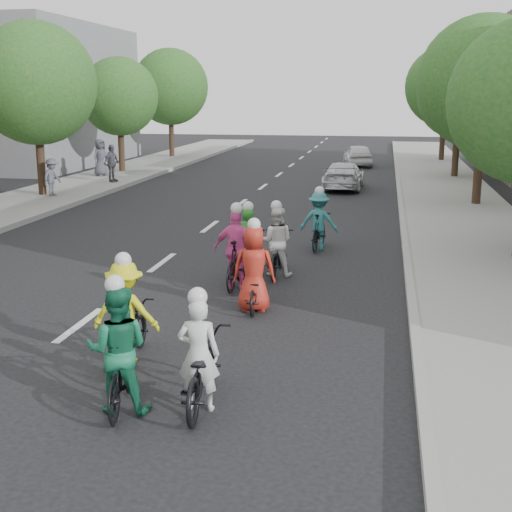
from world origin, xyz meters
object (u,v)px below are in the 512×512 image
(cyclist_7, at_px, (319,225))
(follow_car_lead, at_px, (343,176))
(cyclist_6, at_px, (276,249))
(spectator_1, at_px, (112,163))
(cyclist_2, at_px, (127,322))
(cyclist_3, at_px, (237,257))
(cyclist_1, at_px, (119,360))
(spectator_0, at_px, (52,177))
(cyclist_0, at_px, (200,367))
(spectator_2, at_px, (100,157))
(follow_car_trail, at_px, (358,155))
(cyclist_5, at_px, (249,249))
(cyclist_4, at_px, (254,278))

(cyclist_7, distance_m, follow_car_lead, 12.65)
(cyclist_6, xyz_separation_m, spectator_1, (-9.95, 15.06, 0.38))
(cyclist_2, bearing_deg, follow_car_lead, -98.14)
(spectator_1, bearing_deg, cyclist_3, -135.13)
(cyclist_7, bearing_deg, cyclist_3, 77.40)
(cyclist_1, height_order, spectator_0, cyclist_1)
(cyclist_1, bearing_deg, cyclist_0, -173.44)
(cyclist_1, height_order, cyclist_3, cyclist_3)
(cyclist_7, distance_m, spectator_0, 13.51)
(cyclist_3, distance_m, cyclist_6, 1.44)
(follow_car_lead, relative_size, spectator_2, 2.26)
(cyclist_3, height_order, follow_car_lead, cyclist_3)
(cyclist_7, xyz_separation_m, follow_car_trail, (0.12, 23.11, -0.04))
(cyclist_6, bearing_deg, cyclist_1, 81.57)
(follow_car_lead, xyz_separation_m, spectator_0, (-11.20, -5.25, 0.30))
(cyclist_5, xyz_separation_m, follow_car_trail, (1.46, 26.21, -0.00))
(follow_car_trail, distance_m, spectator_0, 19.42)
(cyclist_0, distance_m, cyclist_6, 7.30)
(cyclist_2, bearing_deg, cyclist_5, -101.22)
(cyclist_0, bearing_deg, spectator_1, -70.10)
(spectator_0, bearing_deg, cyclist_7, -113.01)
(cyclist_1, distance_m, cyclist_4, 4.87)
(cyclist_5, bearing_deg, cyclist_3, 96.28)
(cyclist_0, xyz_separation_m, spectator_0, (-10.65, 17.61, 0.32))
(follow_car_trail, bearing_deg, cyclist_2, 77.81)
(cyclist_0, relative_size, cyclist_2, 1.11)
(cyclist_4, bearing_deg, spectator_0, -55.18)
(spectator_0, distance_m, spectator_2, 7.03)
(cyclist_2, relative_size, follow_car_lead, 0.44)
(cyclist_0, bearing_deg, cyclist_7, -97.86)
(cyclist_3, xyz_separation_m, follow_car_lead, (1.29, 16.83, -0.10))
(cyclist_2, distance_m, cyclist_5, 5.74)
(cyclist_0, height_order, cyclist_1, cyclist_1)
(cyclist_2, height_order, spectator_2, spectator_2)
(cyclist_1, relative_size, spectator_2, 1.05)
(cyclist_0, xyz_separation_m, cyclist_3, (-0.74, 6.02, 0.12))
(cyclist_1, height_order, spectator_2, spectator_2)
(cyclist_4, height_order, spectator_2, spectator_2)
(spectator_0, bearing_deg, cyclist_5, -126.32)
(follow_car_trail, bearing_deg, spectator_0, 45.99)
(follow_car_lead, height_order, spectator_2, spectator_2)
(cyclist_4, relative_size, cyclist_7, 1.06)
(cyclist_7, distance_m, follow_car_trail, 23.11)
(follow_car_trail, xyz_separation_m, spectator_2, (-12.24, -8.73, 0.42))
(cyclist_2, distance_m, cyclist_3, 4.67)
(cyclist_6, bearing_deg, spectator_1, -57.82)
(cyclist_3, xyz_separation_m, cyclist_6, (0.67, 1.27, -0.07))
(cyclist_3, relative_size, cyclist_7, 1.09)
(cyclist_4, height_order, cyclist_7, cyclist_4)
(cyclist_0, xyz_separation_m, cyclist_1, (-1.03, -0.29, 0.14))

